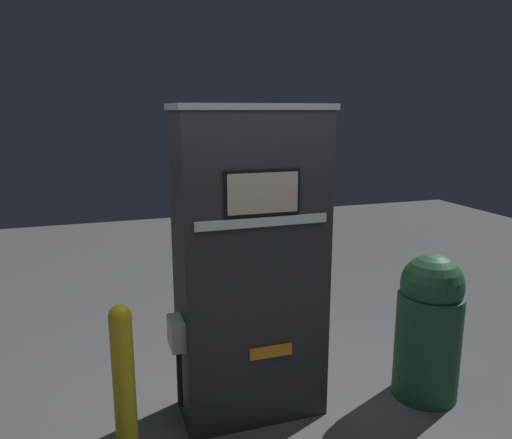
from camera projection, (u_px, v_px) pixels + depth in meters
name	position (u px, v px, depth m)	size (l,w,h in m)	color
ground_plane	(262.00, 428.00, 3.41)	(14.00, 14.00, 0.00)	#4C4C4F
gas_pump	(250.00, 266.00, 3.40)	(1.09, 0.53, 2.17)	#28282D
safety_bollard	(124.00, 387.00, 2.90)	(0.13, 0.13, 1.06)	yellow
trash_bin	(429.00, 325.00, 3.69)	(0.48, 0.48, 1.11)	#1E4C2D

